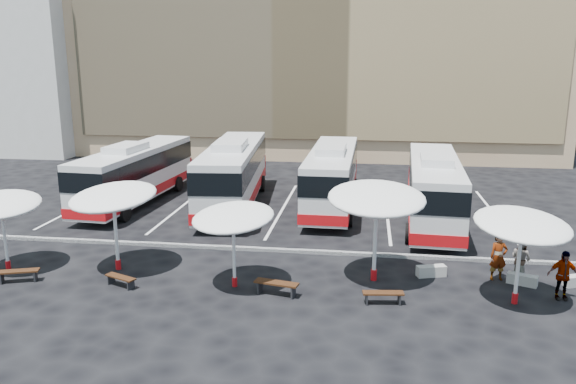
# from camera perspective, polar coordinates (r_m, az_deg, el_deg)

# --- Properties ---
(ground) EXTENTS (120.00, 120.00, 0.00)m
(ground) POSITION_cam_1_polar(r_m,az_deg,el_deg) (25.31, -3.21, -6.35)
(ground) COLOR black
(ground) RESTS_ON ground
(sandstone_building) EXTENTS (42.00, 18.25, 29.60)m
(sandstone_building) POSITION_cam_1_polar(r_m,az_deg,el_deg) (55.56, 3.28, 17.63)
(sandstone_building) COLOR tan
(sandstone_building) RESTS_ON ground
(apartment_block) EXTENTS (14.00, 14.00, 18.00)m
(apartment_block) POSITION_cam_1_polar(r_m,az_deg,el_deg) (60.88, -25.14, 12.64)
(apartment_block) COLOR silver
(apartment_block) RESTS_ON ground
(curb_divider) EXTENTS (34.00, 0.25, 0.15)m
(curb_divider) POSITION_cam_1_polar(r_m,az_deg,el_deg) (25.75, -3.00, -5.82)
(curb_divider) COLOR black
(curb_divider) RESTS_ON ground
(bay_lines) EXTENTS (24.15, 12.00, 0.01)m
(bay_lines) POSITION_cam_1_polar(r_m,az_deg,el_deg) (32.83, -0.51, -1.66)
(bay_lines) COLOR white
(bay_lines) RESTS_ON ground
(bus_0) EXTENTS (3.34, 11.85, 3.72)m
(bus_0) POSITION_cam_1_polar(r_m,az_deg,el_deg) (34.90, -15.22, 1.97)
(bus_0) COLOR silver
(bus_0) RESTS_ON ground
(bus_1) EXTENTS (3.80, 12.81, 4.01)m
(bus_1) POSITION_cam_1_polar(r_m,az_deg,el_deg) (33.24, -5.55, 2.09)
(bus_1) COLOR silver
(bus_1) RESTS_ON ground
(bus_2) EXTENTS (2.88, 11.87, 3.76)m
(bus_2) POSITION_cam_1_polar(r_m,az_deg,el_deg) (32.92, 4.49, 1.77)
(bus_2) COLOR silver
(bus_2) RESTS_ON ground
(bus_3) EXTENTS (3.31, 12.00, 3.77)m
(bus_3) POSITION_cam_1_polar(r_m,az_deg,el_deg) (30.70, 14.58, 0.52)
(bus_3) COLOR silver
(bus_3) RESTS_ON ground
(sunshade_0) EXTENTS (4.13, 4.15, 3.27)m
(sunshade_0) POSITION_cam_1_polar(r_m,az_deg,el_deg) (25.54, -27.16, -1.15)
(sunshade_0) COLOR silver
(sunshade_0) RESTS_ON ground
(sunshade_1) EXTENTS (4.57, 4.59, 3.65)m
(sunshade_1) POSITION_cam_1_polar(r_m,az_deg,el_deg) (23.73, -17.34, -0.49)
(sunshade_1) COLOR silver
(sunshade_1) RESTS_ON ground
(sunshade_2) EXTENTS (4.12, 4.14, 3.24)m
(sunshade_2) POSITION_cam_1_polar(r_m,az_deg,el_deg) (21.10, -5.60, -2.59)
(sunshade_2) COLOR silver
(sunshade_2) RESTS_ON ground
(sunshade_3) EXTENTS (4.19, 4.23, 3.92)m
(sunshade_3) POSITION_cam_1_polar(r_m,az_deg,el_deg) (21.72, 8.99, -0.65)
(sunshade_3) COLOR silver
(sunshade_3) RESTS_ON ground
(sunshade_4) EXTENTS (4.30, 4.32, 3.44)m
(sunshade_4) POSITION_cam_1_polar(r_m,az_deg,el_deg) (21.11, 22.69, -3.13)
(sunshade_4) COLOR silver
(sunshade_4) RESTS_ON ground
(wood_bench_0) EXTENTS (1.60, 0.89, 0.47)m
(wood_bench_0) POSITION_cam_1_polar(r_m,az_deg,el_deg) (24.58, -25.72, -7.43)
(wood_bench_0) COLOR black
(wood_bench_0) RESTS_ON ground
(wood_bench_1) EXTENTS (1.38, 0.86, 0.41)m
(wood_bench_1) POSITION_cam_1_polar(r_m,az_deg,el_deg) (22.71, -16.64, -8.44)
(wood_bench_1) COLOR black
(wood_bench_1) RESTS_ON ground
(wood_bench_2) EXTENTS (1.71, 0.77, 0.51)m
(wood_bench_2) POSITION_cam_1_polar(r_m,az_deg,el_deg) (21.03, -1.18, -9.43)
(wood_bench_2) COLOR black
(wood_bench_2) RESTS_ON ground
(wood_bench_3) EXTENTS (1.50, 0.57, 0.45)m
(wood_bench_3) POSITION_cam_1_polar(r_m,az_deg,el_deg) (20.61, 9.63, -10.26)
(wood_bench_3) COLOR black
(wood_bench_3) RESTS_ON ground
(conc_bench_0) EXTENTS (1.23, 0.72, 0.44)m
(conc_bench_0) POSITION_cam_1_polar(r_m,az_deg,el_deg) (23.51, 14.34, -7.78)
(conc_bench_0) COLOR #989892
(conc_bench_0) RESTS_ON ground
(conc_bench_1) EXTENTS (1.16, 0.79, 0.42)m
(conc_bench_1) POSITION_cam_1_polar(r_m,az_deg,el_deg) (23.79, 22.69, -8.21)
(conc_bench_1) COLOR #989892
(conc_bench_1) RESTS_ON ground
(passenger_0) EXTENTS (0.76, 0.57, 1.90)m
(passenger_0) POSITION_cam_1_polar(r_m,az_deg,el_deg) (23.70, 20.59, -6.18)
(passenger_0) COLOR black
(passenger_0) RESTS_ON ground
(passenger_1) EXTENTS (1.03, 1.07, 1.74)m
(passenger_1) POSITION_cam_1_polar(r_m,az_deg,el_deg) (24.06, 22.66, -6.28)
(passenger_1) COLOR black
(passenger_1) RESTS_ON ground
(passenger_2) EXTENTS (1.11, 0.52, 1.84)m
(passenger_2) POSITION_cam_1_polar(r_m,az_deg,el_deg) (22.78, 26.13, -7.59)
(passenger_2) COLOR black
(passenger_2) RESTS_ON ground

